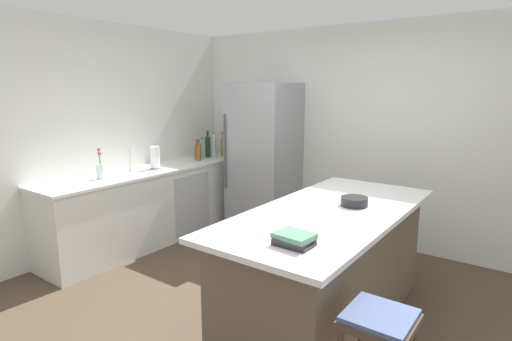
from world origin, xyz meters
The scene contains 19 objects.
ground_plane centered at (0.00, 0.00, 0.00)m, with size 7.20×7.20×0.00m, color #4C3D2D.
wall_rear centered at (0.00, 2.25, 1.30)m, with size 6.00×0.10×2.60m, color silver.
wall_left centered at (-2.45, 0.00, 1.30)m, with size 0.10×6.00×2.60m, color silver.
counter_run_left centered at (-2.09, 0.71, 0.45)m, with size 0.66×2.81×0.90m.
kitchen_island centered at (0.47, 0.32, 0.47)m, with size 1.00×2.23×0.93m.
refrigerator centered at (-1.23, 1.85, 0.96)m, with size 0.79×0.74×1.92m.
bar_stool centered at (1.17, -0.51, 0.56)m, with size 0.36×0.36×0.70m.
sink_faucet centered at (-2.13, 0.44, 1.06)m, with size 0.15×0.05×0.30m.
flower_vase centered at (-2.07, 0.00, 1.01)m, with size 0.09×0.09×0.34m.
paper_towel_roll centered at (-2.04, 0.72, 1.04)m, with size 0.14×0.14×0.31m.
hot_sauce_bottle centered at (-2.04, 2.01, 1.00)m, with size 0.05×0.05×0.23m.
olive_oil_bottle centered at (-1.99, 1.91, 1.04)m, with size 0.06×0.06×0.34m.
soda_bottle centered at (-2.07, 1.81, 1.04)m, with size 0.07×0.07×0.34m.
wine_bottle centered at (-2.11, 1.72, 1.05)m, with size 0.07×0.07×0.37m.
gin_bottle centered at (-2.11, 1.61, 1.02)m, with size 0.07×0.07×0.29m.
whiskey_bottle centered at (-2.12, 1.53, 1.01)m, with size 0.09×0.09×0.26m.
vinegar_bottle centered at (-2.00, 1.44, 1.02)m, with size 0.05×0.05×0.28m.
cookbook_stack centered at (0.62, -0.47, 0.97)m, with size 0.24×0.20×0.08m.
mixing_bowl centered at (0.57, 0.54, 0.97)m, with size 0.22×0.22×0.07m.
Camera 1 is at (1.79, -2.47, 1.86)m, focal length 28.65 mm.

